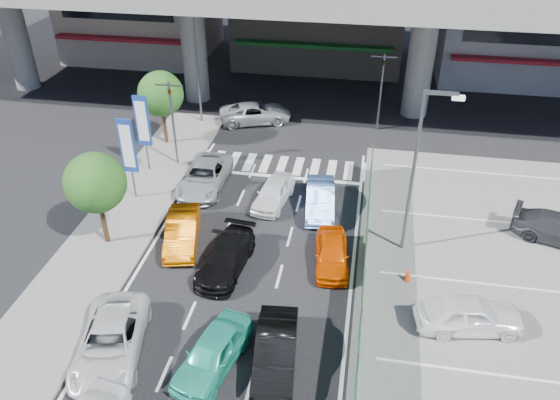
% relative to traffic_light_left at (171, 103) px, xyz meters
% --- Properties ---
extents(ground, '(120.00, 120.00, 0.00)m').
position_rel_traffic_light_left_xyz_m(ground, '(6.20, -12.00, -3.94)').
color(ground, black).
rests_on(ground, ground).
extents(parking_lot, '(12.00, 28.00, 0.06)m').
position_rel_traffic_light_left_xyz_m(parking_lot, '(17.20, -10.00, -3.91)').
color(parking_lot, '#595957').
rests_on(parking_lot, ground).
extents(sidewalk_left, '(4.00, 30.00, 0.12)m').
position_rel_traffic_light_left_xyz_m(sidewalk_left, '(-0.80, -8.00, -3.88)').
color(sidewalk_left, '#595957').
rests_on(sidewalk_left, ground).
extents(fence_run, '(0.16, 22.00, 1.80)m').
position_rel_traffic_light_left_xyz_m(fence_run, '(11.50, -11.00, -3.04)').
color(fence_run, '#1C5129').
rests_on(fence_run, ground).
extents(traffic_light_left, '(1.60, 1.24, 5.20)m').
position_rel_traffic_light_left_xyz_m(traffic_light_left, '(0.00, 0.00, 0.00)').
color(traffic_light_left, '#595B60').
rests_on(traffic_light_left, ground).
extents(traffic_light_right, '(1.60, 1.24, 5.20)m').
position_rel_traffic_light_left_xyz_m(traffic_light_right, '(11.70, 7.00, 0.00)').
color(traffic_light_right, '#595B60').
rests_on(traffic_light_right, ground).
extents(street_lamp_right, '(1.65, 0.22, 8.00)m').
position_rel_traffic_light_left_xyz_m(street_lamp_right, '(13.37, -6.00, 0.83)').
color(street_lamp_right, '#595B60').
rests_on(street_lamp_right, ground).
extents(street_lamp_left, '(1.65, 0.22, 8.00)m').
position_rel_traffic_light_left_xyz_m(street_lamp_left, '(-0.13, 6.00, 0.83)').
color(street_lamp_left, '#595B60').
rests_on(street_lamp_left, ground).
extents(signboard_near, '(0.80, 0.14, 4.70)m').
position_rel_traffic_light_left_xyz_m(signboard_near, '(-1.00, -4.01, -0.87)').
color(signboard_near, '#595B60').
rests_on(signboard_near, ground).
extents(signboard_far, '(0.80, 0.14, 4.70)m').
position_rel_traffic_light_left_xyz_m(signboard_far, '(-1.40, -1.01, -0.87)').
color(signboard_far, '#595B60').
rests_on(signboard_far, ground).
extents(tree_near, '(2.80, 2.80, 4.80)m').
position_rel_traffic_light_left_xyz_m(tree_near, '(-0.80, -8.00, -0.55)').
color(tree_near, '#382314').
rests_on(tree_near, ground).
extents(tree_far, '(2.80, 2.80, 4.80)m').
position_rel_traffic_light_left_xyz_m(tree_far, '(-1.60, 2.50, -0.55)').
color(tree_far, '#382314').
rests_on(tree_far, ground).
extents(sedan_white_mid_left, '(3.28, 5.34, 1.38)m').
position_rel_traffic_light_left_xyz_m(sedan_white_mid_left, '(2.39, -14.46, -3.25)').
color(sedan_white_mid_left, silver).
rests_on(sedan_white_mid_left, ground).
extents(taxi_teal_mid, '(2.59, 4.33, 1.38)m').
position_rel_traffic_light_left_xyz_m(taxi_teal_mid, '(6.28, -14.32, -3.25)').
color(taxi_teal_mid, teal).
rests_on(taxi_teal_mid, ground).
extents(hatch_black_mid_right, '(1.87, 4.31, 1.38)m').
position_rel_traffic_light_left_xyz_m(hatch_black_mid_right, '(8.52, -13.85, -3.25)').
color(hatch_black_mid_right, black).
rests_on(hatch_black_mid_right, ground).
extents(taxi_orange_left, '(2.34, 4.36, 1.37)m').
position_rel_traffic_light_left_xyz_m(taxi_orange_left, '(2.80, -7.36, -3.25)').
color(taxi_orange_left, '#BA5400').
rests_on(taxi_orange_left, ground).
extents(sedan_black_mid, '(2.21, 4.54, 1.27)m').
position_rel_traffic_light_left_xyz_m(sedan_black_mid, '(5.34, -8.87, -3.30)').
color(sedan_black_mid, black).
rests_on(sedan_black_mid, ground).
extents(taxi_orange_right, '(1.91, 3.87, 1.27)m').
position_rel_traffic_light_left_xyz_m(taxi_orange_right, '(10.00, -7.74, -3.30)').
color(taxi_orange_right, '#E44C00').
rests_on(taxi_orange_right, ground).
extents(wagon_silver_front_left, '(2.34, 4.99, 1.38)m').
position_rel_traffic_light_left_xyz_m(wagon_silver_front_left, '(2.38, -2.23, -3.25)').
color(wagon_silver_front_left, '#9A9DA2').
rests_on(wagon_silver_front_left, ground).
extents(sedan_white_front_mid, '(2.07, 3.94, 1.28)m').
position_rel_traffic_light_left_xyz_m(sedan_white_front_mid, '(6.45, -3.16, -3.30)').
color(sedan_white_front_mid, white).
rests_on(sedan_white_front_mid, ground).
extents(kei_truck_front_right, '(1.86, 4.26, 1.36)m').
position_rel_traffic_light_left_xyz_m(kei_truck_front_right, '(8.98, -3.40, -3.25)').
color(kei_truck_front_right, '#5E90D8').
rests_on(kei_truck_front_right, ground).
extents(crossing_wagon_silver, '(5.35, 3.75, 1.36)m').
position_rel_traffic_light_left_xyz_m(crossing_wagon_silver, '(3.36, 6.68, -3.26)').
color(crossing_wagon_silver, '#A6A8AD').
rests_on(crossing_wagon_silver, ground).
extents(parked_sedan_white, '(4.39, 2.32, 1.42)m').
position_rel_traffic_light_left_xyz_m(parked_sedan_white, '(15.69, -10.78, -3.16)').
color(parked_sedan_white, white).
rests_on(parked_sedan_white, parking_lot).
extents(traffic_cone, '(0.43, 0.43, 0.67)m').
position_rel_traffic_light_left_xyz_m(traffic_cone, '(13.40, -8.31, -3.54)').
color(traffic_cone, '#D53D0B').
rests_on(traffic_cone, parking_lot).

